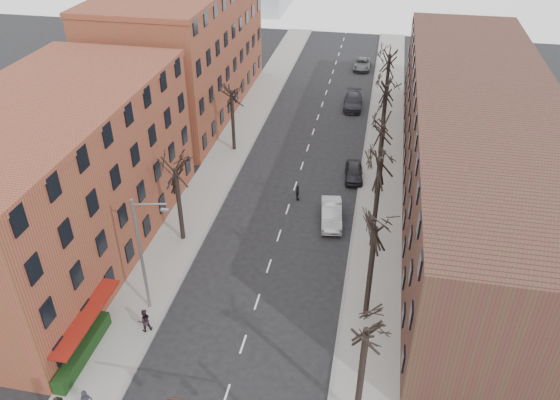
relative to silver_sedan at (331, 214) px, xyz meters
The scene contains 21 objects.
sidewalk_left 17.11m from the silver_sedan, 134.57° to the left, with size 4.00×90.00×0.15m, color gray.
sidewalk_right 12.84m from the silver_sedan, 71.82° to the left, with size 4.00×90.00×0.15m, color gray.
building_left_near 22.09m from the silver_sedan, 158.65° to the right, with size 12.00×26.00×12.00m, color brown.
building_left_far 29.78m from the silver_sedan, 133.36° to the left, with size 12.00×28.00×14.00m, color brown.
building_right 14.60m from the silver_sedan, 30.90° to the left, with size 12.00×50.00×10.00m, color #482621.
awning_left 21.52m from the silver_sedan, 128.55° to the right, with size 1.20×7.00×0.15m, color maroon.
hedge 22.36m from the silver_sedan, 127.15° to the right, with size 0.80×6.00×1.00m, color #173211.
tree_right_b 11.43m from the silver_sedan, 71.59° to the right, with size 5.20×5.20×10.80m, color black, non-canonical shape.
tree_right_c 4.64m from the silver_sedan, 38.05° to the right, with size 5.20×5.20×11.60m, color black, non-canonical shape.
tree_right_d 6.36m from the silver_sedan, 55.21° to the left, with size 5.20×5.20×10.00m, color black, non-canonical shape.
tree_right_e 13.69m from the silver_sedan, 74.72° to the left, with size 5.20×5.20×10.80m, color black, non-canonical shape.
tree_right_f 21.50m from the silver_sedan, 80.35° to the left, with size 5.20×5.20×11.60m, color black, non-canonical shape.
tree_left_a 12.59m from the silver_sedan, 157.44° to the right, with size 5.20×5.20×9.50m, color black, non-canonical shape.
tree_left_b 16.13m from the silver_sedan, 136.05° to the left, with size 5.20×5.20×9.50m, color black, non-canonical shape.
streetlight 17.43m from the silver_sedan, 130.71° to the right, with size 2.45×0.22×9.03m.
silver_sedan is the anchor object (origin of this frame).
parked_car_near 7.78m from the silver_sedan, 80.38° to the left, with size 1.67×4.16×1.42m, color black.
parked_car_mid 24.91m from the silver_sedan, 90.46° to the left, with size 2.17×5.35×1.55m, color #22212A.
parked_car_far 39.29m from the silver_sedan, 90.07° to the left, with size 2.32×5.03×1.40m, color #55595D.
pedestrian_b 18.33m from the silver_sedan, 125.21° to the right, with size 0.84×0.66×1.74m, color black.
pedestrian_crossing 4.44m from the silver_sedan, 140.00° to the left, with size 0.89×0.37×1.52m, color black.
Camera 1 is at (7.07, -15.61, 27.04)m, focal length 35.00 mm.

